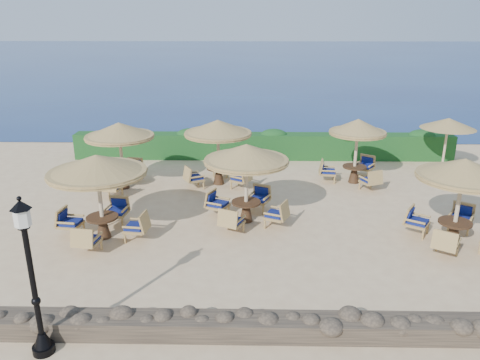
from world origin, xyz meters
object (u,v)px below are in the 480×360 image
Objects in this scene: cafe_set_1 at (246,170)px; lamp_post at (33,285)px; cafe_set_2 at (461,188)px; cafe_set_4 at (218,139)px; extra_parasol at (448,124)px; cafe_set_5 at (357,141)px; cafe_set_3 at (120,140)px; cafe_set_0 at (98,181)px.

lamp_post is at bearing -121.69° from cafe_set_1.
cafe_set_2 is 0.98× the size of cafe_set_4.
cafe_set_5 is (-4.16, -1.47, -0.41)m from extra_parasol.
extra_parasol is at bearing 9.82° from cafe_set_3.
cafe_set_5 is (4.39, 3.98, -0.05)m from cafe_set_1.
cafe_set_2 and cafe_set_3 have the same top height.
cafe_set_1 and cafe_set_5 have the same top height.
lamp_post is 1.19× the size of cafe_set_4.
cafe_set_3 is at bearing -174.71° from cafe_set_5.
cafe_set_3 is (-13.45, -2.33, -0.19)m from extra_parasol.
cafe_set_0 reaches higher than extra_parasol.
cafe_set_1 is at bearing -32.58° from cafe_set_3.
cafe_set_0 is at bearing -152.38° from extra_parasol.
lamp_post is 5.25m from cafe_set_0.
cafe_set_2 is at bearing -71.67° from cafe_set_5.
lamp_post reaches higher than cafe_set_3.
cafe_set_2 is 0.99× the size of cafe_set_5.
lamp_post is 1.17× the size of cafe_set_1.
cafe_set_2 is at bearing -35.25° from cafe_set_4.
cafe_set_1 is at bearing -72.83° from cafe_set_4.
cafe_set_0 is 1.06× the size of cafe_set_4.
cafe_set_3 is at bearing 95.01° from lamp_post.
lamp_post reaches higher than cafe_set_5.
cafe_set_1 is 5.93m from cafe_set_5.
lamp_post is 1.38× the size of extra_parasol.
cafe_set_0 is at bearing -163.28° from cafe_set_1.
cafe_set_5 is at bearing 42.19° from cafe_set_1.
cafe_set_0 and cafe_set_5 have the same top height.
cafe_set_1 and cafe_set_3 have the same top height.
lamp_post is 10.66m from cafe_set_4.
cafe_set_2 is at bearing -22.58° from cafe_set_3.
cafe_set_3 is 1.04× the size of cafe_set_5.
lamp_post is 9.72m from cafe_set_3.
lamp_post is at bearing -105.77° from cafe_set_4.
cafe_set_0 is at bearing -122.73° from cafe_set_4.
cafe_set_5 is (8.77, 5.30, -0.10)m from cafe_set_0.
cafe_set_0 is 1.02× the size of cafe_set_3.
cafe_set_5 is at bearing 2.86° from cafe_set_4.
cafe_set_3 is at bearing -171.16° from cafe_set_4.
cafe_set_4 is at bearing 8.84° from cafe_set_3.
lamp_post is 1.20× the size of cafe_set_5.
cafe_set_3 is 1.04× the size of cafe_set_4.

